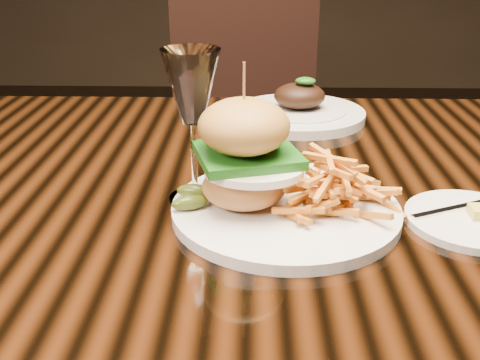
{
  "coord_description": "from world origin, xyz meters",
  "views": [
    {
      "loc": [
        0.0,
        -0.77,
        1.08
      ],
      "look_at": [
        -0.01,
        -0.14,
        0.81
      ],
      "focal_mm": 42.0,
      "sensor_mm": 36.0,
      "label": 1
    }
  ],
  "objects_px": {
    "far_dish": "(299,111)",
    "wine_glass": "(192,92)",
    "dining_table": "(249,223)",
    "chair_far": "(249,126)",
    "burger_plate": "(282,178)"
  },
  "relations": [
    {
      "from": "dining_table",
      "to": "far_dish",
      "type": "relative_size",
      "value": 6.21
    },
    {
      "from": "dining_table",
      "to": "chair_far",
      "type": "height_order",
      "value": "chair_far"
    },
    {
      "from": "burger_plate",
      "to": "wine_glass",
      "type": "relative_size",
      "value": 1.43
    },
    {
      "from": "wine_glass",
      "to": "chair_far",
      "type": "bearing_deg",
      "value": 86.07
    },
    {
      "from": "wine_glass",
      "to": "chair_far",
      "type": "xyz_separation_m",
      "value": [
        0.07,
        0.96,
        -0.36
      ]
    },
    {
      "from": "wine_glass",
      "to": "far_dish",
      "type": "relative_size",
      "value": 0.79
    },
    {
      "from": "far_dish",
      "to": "wine_glass",
      "type": "bearing_deg",
      "value": -114.44
    },
    {
      "from": "wine_glass",
      "to": "dining_table",
      "type": "bearing_deg",
      "value": 45.15
    },
    {
      "from": "burger_plate",
      "to": "wine_glass",
      "type": "distance_m",
      "value": 0.16
    },
    {
      "from": "chair_far",
      "to": "wine_glass",
      "type": "bearing_deg",
      "value": -103.17
    },
    {
      "from": "burger_plate",
      "to": "wine_glass",
      "type": "height_order",
      "value": "wine_glass"
    },
    {
      "from": "dining_table",
      "to": "far_dish",
      "type": "height_order",
      "value": "far_dish"
    },
    {
      "from": "dining_table",
      "to": "far_dish",
      "type": "distance_m",
      "value": 0.32
    },
    {
      "from": "wine_glass",
      "to": "far_dish",
      "type": "height_order",
      "value": "wine_glass"
    },
    {
      "from": "burger_plate",
      "to": "chair_far",
      "type": "relative_size",
      "value": 0.31
    }
  ]
}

